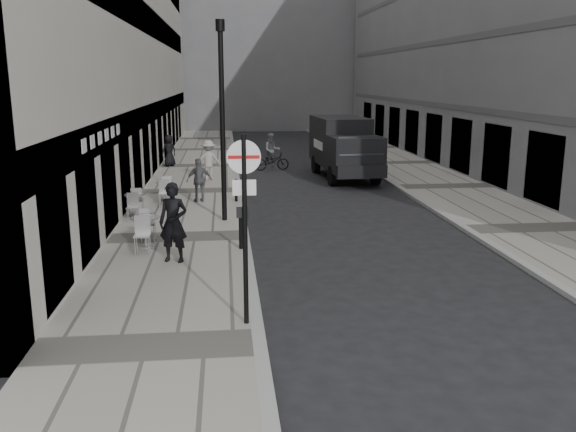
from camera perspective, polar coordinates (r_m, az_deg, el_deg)
The scene contains 16 objects.
sidewalk at distance 25.91m, azimuth -9.07°, elevation 2.24°, with size 4.00×60.00×0.12m, color gray.
far_sidewalk at distance 27.57m, azimuth 14.43°, elevation 2.63°, with size 4.00×60.00×0.12m, color gray.
building_far at distance 63.78m, azimuth -4.28°, elevation 18.39°, with size 24.00×16.00×22.00m, color slate.
walking_man at distance 15.74m, azimuth -10.69°, elevation -0.61°, with size 0.75×0.49×2.05m, color black.
sign_post at distance 11.26m, azimuth -4.08°, elevation 1.04°, with size 0.62×0.09×3.63m.
lamppost at distance 19.88m, azimuth -6.18°, elevation 9.67°, with size 0.29×0.29×6.39m.
bollard_near at distance 16.81m, azimuth -4.42°, elevation -1.59°, with size 0.12×0.12×0.89m, color black.
bollard_far at distance 23.33m, azimuth -4.88°, elevation 2.36°, with size 0.11×0.11×0.82m, color black.
panel_van at distance 29.53m, azimuth 5.22°, elevation 6.68°, with size 2.57×6.22×2.88m.
cyclist at distance 31.99m, azimuth -1.53°, elevation 5.65°, with size 1.87×0.85×1.94m.
pedestrian_a at distance 23.37m, azimuth -8.30°, elevation 3.35°, with size 0.98×0.41×1.66m, color #5C5D62.
pedestrian_b at distance 28.39m, azimuth -7.45°, elevation 5.20°, with size 1.19×0.68×1.84m, color #A9A19C.
pedestrian_c at distance 33.24m, azimuth -11.07°, elevation 6.03°, with size 0.82×0.53×1.67m, color black.
cafe_table_near at distance 23.49m, azimuth -11.37°, elevation 2.39°, with size 0.73×1.65×0.94m.
cafe_table_mid at distance 17.41m, azimuth -13.22°, elevation -1.20°, with size 0.77×1.75×0.99m.
cafe_table_far at distance 21.21m, azimuth -14.11°, elevation 1.12°, with size 0.71×1.61×0.92m.
Camera 1 is at (-0.54, -7.44, 4.73)m, focal length 38.00 mm.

